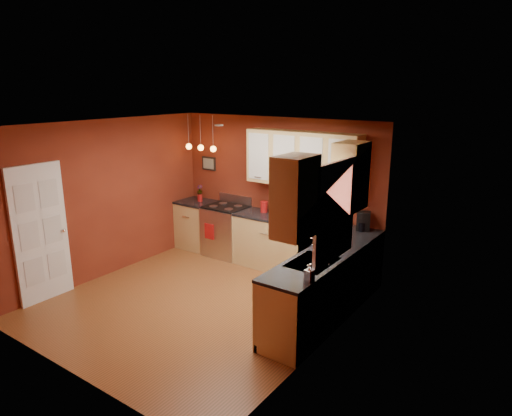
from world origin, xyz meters
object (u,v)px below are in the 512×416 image
Objects in this scene: red_canister at (264,207)px; soap_pump at (309,273)px; gas_range at (226,230)px; coffee_maker at (363,222)px; sink at (313,264)px.

soap_pump is (2.08, -2.15, 0.01)m from red_canister.
red_canister is 2.99m from soap_pump.
soap_pump is (2.87, -2.05, 0.56)m from gas_range.
coffee_maker is (1.84, 0.02, 0.04)m from red_canister.
gas_range is 3.05m from sink.
gas_range is 5.25× the size of soap_pump.
coffee_maker reaches higher than red_canister.
soap_pump is (0.24, -2.17, -0.03)m from coffee_maker.
gas_range is 3.76× the size of coffee_maker.
sink is (2.62, -1.50, 0.43)m from gas_range.
coffee_maker is 1.40× the size of soap_pump.
soap_pump reaches higher than gas_range.
sink reaches higher than gas_range.
coffee_maker is (2.63, 0.12, 0.60)m from gas_range.
sink is 3.31× the size of soap_pump.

